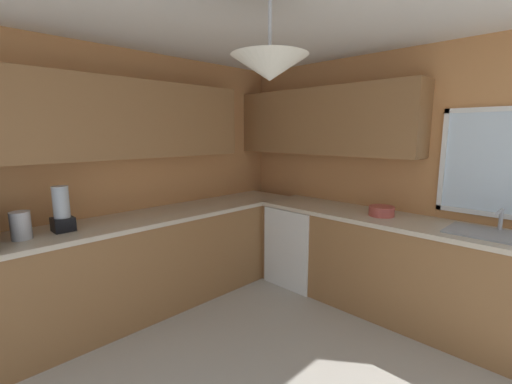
{
  "coord_description": "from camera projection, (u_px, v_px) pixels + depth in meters",
  "views": [
    {
      "loc": [
        1.37,
        -1.49,
        1.68
      ],
      "look_at": [
        -0.69,
        0.59,
        1.18
      ],
      "focal_mm": 24.17,
      "sensor_mm": 36.0,
      "label": 1
    }
  ],
  "objects": [
    {
      "name": "room_shell",
      "position": [
        248.0,
        120.0,
        2.92
      ],
      "size": [
        3.88,
        3.88,
        2.52
      ],
      "color": "#C6844C",
      "rests_on": "ground_plane"
    },
    {
      "name": "counter_run_left",
      "position": [
        148.0,
        263.0,
        3.29
      ],
      "size": [
        0.65,
        3.49,
        0.91
      ],
      "color": "olive",
      "rests_on": "ground_plane"
    },
    {
      "name": "counter_run_back",
      "position": [
        401.0,
        268.0,
        3.15
      ],
      "size": [
        2.97,
        0.65,
        0.91
      ],
      "color": "olive",
      "rests_on": "ground_plane"
    },
    {
      "name": "dishwasher",
      "position": [
        302.0,
        244.0,
        3.91
      ],
      "size": [
        0.6,
        0.6,
        0.87
      ],
      "primitive_type": "cube",
      "color": "white",
      "rests_on": "ground_plane"
    },
    {
      "name": "kettle",
      "position": [
        21.0,
        226.0,
        2.5
      ],
      "size": [
        0.13,
        0.13,
        0.21
      ],
      "primitive_type": "cylinder",
      "color": "#B7B7BC",
      "rests_on": "counter_run_left"
    },
    {
      "name": "sink_assembly",
      "position": [
        495.0,
        234.0,
        2.61
      ],
      "size": [
        0.65,
        0.4,
        0.19
      ],
      "color": "#9EA0A5",
      "rests_on": "counter_run_back"
    },
    {
      "name": "bowl",
      "position": [
        382.0,
        211.0,
        3.22
      ],
      "size": [
        0.23,
        0.23,
        0.09
      ],
      "primitive_type": "cylinder",
      "color": "#B74C42",
      "rests_on": "counter_run_back"
    },
    {
      "name": "blender_appliance",
      "position": [
        62.0,
        211.0,
        2.7
      ],
      "size": [
        0.15,
        0.15,
        0.36
      ],
      "color": "black",
      "rests_on": "counter_run_left"
    }
  ]
}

